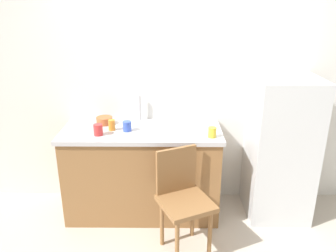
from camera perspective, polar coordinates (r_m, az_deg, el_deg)
name	(u,v)px	position (r m, az deg, el deg)	size (l,w,h in m)	color
back_wall	(183,74)	(3.38, 2.49, 8.71)	(4.80, 0.10, 2.68)	silver
cabinet_base	(143,173)	(3.37, -4.28, -7.94)	(1.46, 0.60, 0.85)	olive
countertop	(142,131)	(3.19, -4.49, -0.85)	(1.50, 0.64, 0.04)	#B7B7BC
faucet	(140,108)	(3.37, -4.82, 3.07)	(0.02, 0.02, 0.26)	#B7B7BC
refrigerator	(280,149)	(3.42, 18.44, -3.64)	(0.58, 0.58, 1.39)	silver
chair	(183,197)	(2.86, 2.48, -11.85)	(0.53, 0.53, 0.89)	olive
terracotta_bowl	(104,120)	(3.35, -10.72, 0.92)	(0.16, 0.16, 0.07)	#B25B33
cup_yellow	(212,132)	(2.99, 7.49, -1.05)	(0.07, 0.07, 0.09)	yellow
cup_red	(98,130)	(3.08, -11.75, -0.62)	(0.08, 0.08, 0.10)	red
cup_orange	(112,125)	(3.17, -9.50, 0.17)	(0.06, 0.06, 0.10)	orange
cup_blue	(127,126)	(3.13, -6.95, -0.02)	(0.08, 0.08, 0.09)	blue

